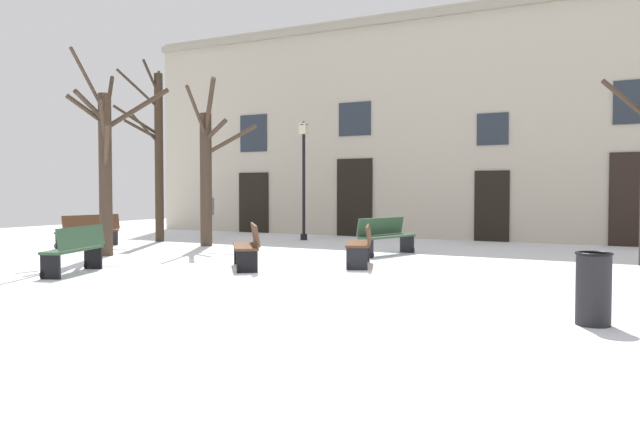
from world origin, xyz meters
The scene contains 13 objects.
ground_plane centered at (0.00, 0.00, 0.00)m, with size 34.89×34.89×0.00m, color white.
building_facade centered at (0.00, 9.04, 3.85)m, with size 21.81×0.60×7.62m.
tree_left_of_center centered at (-6.88, 3.91, 2.86)m, with size 1.64×1.88×5.62m.
tree_foreground centered at (-5.06, 0.11, 2.34)m, with size 1.56×2.68×4.82m.
tree_near_facade centered at (-4.51, 3.38, 2.20)m, with size 1.63×1.88×4.72m.
streetlamp centered at (-3.07, 6.54, 2.36)m, with size 0.30×0.30×3.85m.
litter_bin centered at (6.11, -2.86, 0.44)m, with size 0.43×0.43×0.88m.
bench_back_to_back_right centered at (-7.33, 1.59, 0.47)m, with size 0.69×1.89×0.93m.
bench_back_to_back_left centered at (0.96, 3.47, 0.48)m, with size 0.97×1.87×0.94m.
bench_far_corner centered at (-3.08, -2.55, 0.48)m, with size 0.93×1.68×0.93m.
bench_facing_shops centered at (1.31, 1.16, 0.46)m, with size 1.04×1.66×0.87m.
bench_by_litter_bin centered at (-0.61, -0.29, 0.47)m, with size 1.35×1.55×0.93m.
person_crossing_plaza centered at (-6.55, 6.02, 0.88)m, with size 0.34×0.43×1.60m.
Camera 1 is at (6.58, -10.89, 1.62)m, focal length 34.57 mm.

